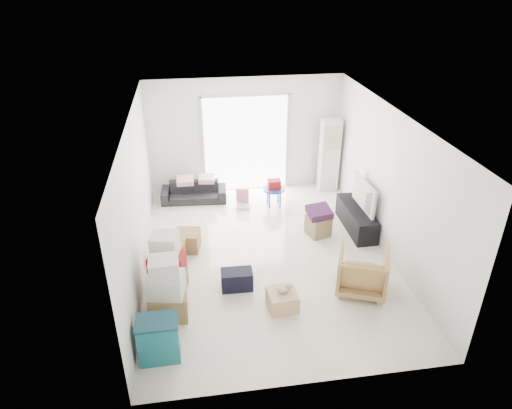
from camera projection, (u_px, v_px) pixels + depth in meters
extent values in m
cube|color=white|center=(267.00, 261.00, 8.69)|extent=(4.50, 6.00, 0.24)
cube|color=white|center=(269.00, 110.00, 7.31)|extent=(4.50, 6.00, 0.24)
cube|color=white|center=(245.00, 134.00, 10.72)|extent=(4.50, 0.24, 2.70)
cube|color=white|center=(314.00, 311.00, 5.27)|extent=(4.50, 0.24, 2.70)
cube|color=white|center=(129.00, 201.00, 7.68)|extent=(0.24, 6.00, 2.70)
cube|color=white|center=(396.00, 183.00, 8.31)|extent=(0.24, 6.00, 2.70)
cube|color=white|center=(246.00, 144.00, 10.69)|extent=(2.00, 0.01, 2.30)
cube|color=silver|center=(203.00, 146.00, 10.55)|extent=(0.06, 0.04, 2.30)
cube|color=silver|center=(287.00, 142.00, 10.82)|extent=(0.06, 0.04, 2.30)
cube|color=silver|center=(245.00, 95.00, 10.14)|extent=(2.10, 0.04, 0.06)
cube|color=silver|center=(329.00, 155.00, 10.79)|extent=(0.45, 0.30, 1.75)
cube|color=black|center=(356.00, 218.00, 9.41)|extent=(0.43, 1.43, 0.48)
imported|color=black|center=(358.00, 205.00, 9.27)|extent=(0.64, 1.07, 0.14)
imported|color=#26262B|center=(194.00, 189.00, 10.51)|extent=(1.51, 0.54, 0.58)
cube|color=#E1A4B8|center=(185.00, 176.00, 10.32)|extent=(0.36, 0.29, 0.11)
cube|color=#E1A4B8|center=(206.00, 174.00, 10.41)|extent=(0.34, 0.29, 0.11)
imported|color=#AF7E4E|center=(362.00, 270.00, 7.56)|extent=(1.01, 0.98, 0.82)
cube|color=#14636B|center=(160.00, 348.00, 6.36)|extent=(0.56, 0.40, 0.31)
cube|color=#14636B|center=(158.00, 331.00, 6.21)|extent=(0.56, 0.40, 0.31)
cube|color=#0C333D|center=(157.00, 322.00, 6.13)|extent=(0.58, 0.41, 0.04)
cube|color=olive|center=(168.00, 305.00, 7.07)|extent=(0.58, 0.49, 0.44)
cube|color=white|center=(166.00, 285.00, 6.89)|extent=(0.61, 0.53, 0.34)
cube|color=white|center=(164.00, 268.00, 6.74)|extent=(0.45, 0.41, 0.29)
cube|color=olive|center=(169.00, 281.00, 7.62)|extent=(0.65, 0.65, 0.40)
cube|color=red|center=(167.00, 267.00, 7.49)|extent=(0.64, 0.47, 0.18)
cube|color=red|center=(166.00, 259.00, 7.41)|extent=(0.64, 0.49, 0.16)
cube|color=white|center=(165.00, 245.00, 7.28)|extent=(0.49, 0.48, 0.38)
cube|color=olive|center=(171.00, 248.00, 8.50)|extent=(0.62, 0.55, 0.39)
cube|color=olive|center=(188.00, 240.00, 8.76)|extent=(0.53, 0.53, 0.37)
cube|color=black|center=(237.00, 280.00, 7.71)|extent=(0.54, 0.33, 0.34)
cube|color=olive|center=(318.00, 225.00, 9.23)|extent=(0.52, 0.52, 0.41)
cube|color=#401A42|center=(319.00, 214.00, 9.10)|extent=(0.48, 0.48, 0.14)
cylinder|color=#1B3EBB|center=(274.00, 189.00, 10.24)|extent=(0.50, 0.50, 0.04)
cylinder|color=#1B3EBB|center=(278.00, 195.00, 10.47)|extent=(0.04, 0.04, 0.39)
cylinder|color=#1B3EBB|center=(268.00, 195.00, 10.44)|extent=(0.04, 0.04, 0.39)
cylinder|color=#1B3EBB|center=(269.00, 200.00, 10.22)|extent=(0.04, 0.04, 0.39)
cylinder|color=#1B3EBB|center=(280.00, 200.00, 10.25)|extent=(0.04, 0.04, 0.39)
cube|color=red|center=(274.00, 184.00, 10.19)|extent=(0.28, 0.22, 0.20)
cube|color=silver|center=(243.00, 206.00, 10.31)|extent=(0.36, 0.33, 0.08)
cube|color=#CE708A|center=(242.00, 196.00, 10.32)|extent=(0.29, 0.10, 0.33)
cube|color=tan|center=(282.00, 300.00, 7.28)|extent=(0.49, 0.49, 0.30)
ellipsoid|color=#B2ADA8|center=(283.00, 290.00, 7.18)|extent=(0.20, 0.14, 0.11)
cube|color=#AD1827|center=(283.00, 289.00, 7.18)|extent=(0.14, 0.12, 0.03)
sphere|color=#B2ADA8|center=(289.00, 286.00, 7.21)|extent=(0.10, 0.10, 0.10)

